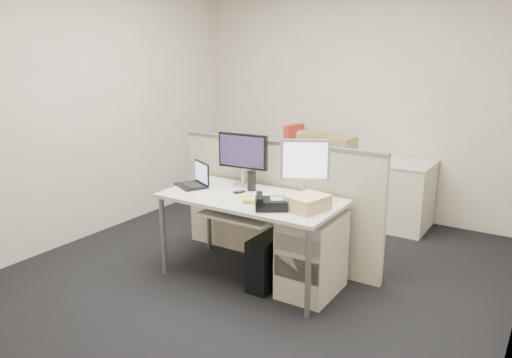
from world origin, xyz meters
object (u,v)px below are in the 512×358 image
Objects in this scene: monitor_main at (243,160)px; desk at (251,204)px; laptop at (191,175)px; desk_phone at (271,204)px.

desk is at bearing -50.29° from monitor_main.
laptop is 1.17× the size of desk_phone.
desk is 5.27× the size of laptop.
desk_phone is at bearing -30.96° from desk.
monitor_main is 1.66× the size of laptop.
monitor_main is (-0.25, 0.26, 0.30)m from desk.
desk is 6.19× the size of desk_phone.
desk is 0.64m from laptop.
monitor_main is at bearing 108.29° from desk_phone.
desk_phone is (0.92, -0.16, -0.07)m from laptop.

